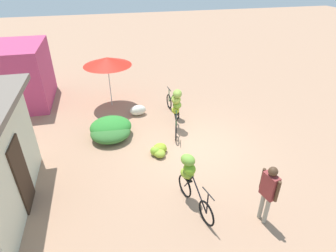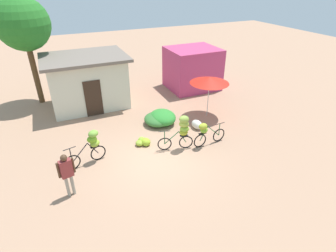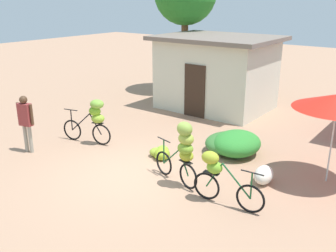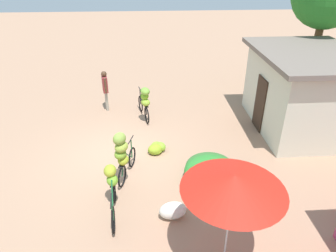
# 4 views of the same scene
# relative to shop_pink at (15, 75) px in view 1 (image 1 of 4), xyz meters

# --- Properties ---
(ground_plane) EXTENTS (60.00, 60.00, 0.00)m
(ground_plane) POSITION_rel_shop_pink_xyz_m (-5.37, -6.72, -1.34)
(ground_plane) COLOR tan
(shop_pink) EXTENTS (3.20, 2.80, 2.68)m
(shop_pink) POSITION_rel_shop_pink_xyz_m (0.00, 0.00, 0.00)
(shop_pink) COLOR #BA3B68
(shop_pink) RESTS_ON ground
(hedge_bush_front_left) EXTENTS (1.36, 1.47, 0.56)m
(hedge_bush_front_left) POSITION_rel_shop_pink_xyz_m (-4.12, -3.89, -1.06)
(hedge_bush_front_left) COLOR #367131
(hedge_bush_front_left) RESTS_ON ground
(hedge_bush_front_right) EXTENTS (1.33, 1.55, 0.69)m
(hedge_bush_front_right) POSITION_rel_shop_pink_xyz_m (-3.84, -3.92, -0.99)
(hedge_bush_front_right) COLOR #2F8530
(hedge_bush_front_right) RESTS_ON ground
(market_umbrella) EXTENTS (2.06, 2.06, 2.24)m
(market_umbrella) POSITION_rel_shop_pink_xyz_m (-1.25, -4.09, 0.73)
(market_umbrella) COLOR beige
(market_umbrella) RESTS_ON ground
(bicycle_leftmost) EXTENTS (1.73, 0.57, 1.45)m
(bicycle_leftmost) POSITION_rel_shop_pink_xyz_m (-7.77, -5.82, -0.47)
(bicycle_leftmost) COLOR black
(bicycle_leftmost) RESTS_ON ground
(bicycle_near_pile) EXTENTS (1.55, 0.59, 1.65)m
(bicycle_near_pile) POSITION_rel_shop_pink_xyz_m (-3.99, -6.43, -0.34)
(bicycle_near_pile) COLOR black
(bicycle_near_pile) RESTS_ON ground
(bicycle_center_loaded) EXTENTS (1.69, 0.40, 1.20)m
(bicycle_center_loaded) POSITION_rel_shop_pink_xyz_m (-2.89, -6.64, -0.63)
(bicycle_center_loaded) COLOR black
(bicycle_center_loaded) RESTS_ON ground
(banana_pile_on_ground) EXTENTS (0.81, 0.74, 0.33)m
(banana_pile_on_ground) POSITION_rel_shop_pink_xyz_m (-5.44, -5.44, -1.19)
(banana_pile_on_ground) COLOR #85B72F
(banana_pile_on_ground) RESTS_ON ground
(produce_sack) EXTENTS (0.53, 0.75, 0.44)m
(produce_sack) POSITION_rel_shop_pink_xyz_m (-2.46, -5.13, -1.12)
(produce_sack) COLOR silver
(produce_sack) RESTS_ON ground
(person_vendor) EXTENTS (0.57, 0.28, 1.71)m
(person_vendor) POSITION_rel_shop_pink_xyz_m (-8.84, -7.44, -0.28)
(person_vendor) COLOR gray
(person_vendor) RESTS_ON ground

